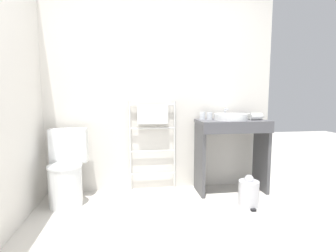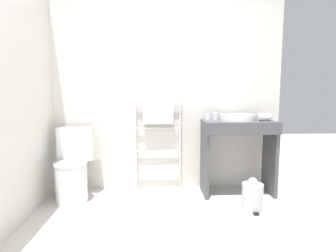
# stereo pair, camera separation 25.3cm
# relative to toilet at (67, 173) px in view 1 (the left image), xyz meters

# --- Properties ---
(wall_back) EXTENTS (2.93, 0.12, 2.42)m
(wall_back) POSITION_rel_toilet_xyz_m (1.03, 0.39, 0.87)
(wall_back) COLOR silver
(wall_back) RESTS_ON ground_plane
(wall_side) EXTENTS (0.12, 2.30, 2.42)m
(wall_side) POSITION_rel_toilet_xyz_m (-0.37, -0.45, 0.87)
(wall_side) COLOR silver
(wall_side) RESTS_ON ground_plane
(toilet) EXTENTS (0.40, 0.48, 0.82)m
(toilet) POSITION_rel_toilet_xyz_m (0.00, 0.00, 0.00)
(toilet) COLOR white
(toilet) RESTS_ON ground_plane
(towel_radiator) EXTENTS (0.58, 0.06, 1.11)m
(towel_radiator) POSITION_rel_toilet_xyz_m (0.97, 0.28, 0.46)
(towel_radiator) COLOR silver
(towel_radiator) RESTS_ON ground_plane
(vanity_counter) EXTENTS (0.83, 0.45, 0.88)m
(vanity_counter) POSITION_rel_toilet_xyz_m (1.91, 0.08, 0.24)
(vanity_counter) COLOR #4C4C51
(vanity_counter) RESTS_ON ground_plane
(sink_basin) EXTENTS (0.39, 0.39, 0.07)m
(sink_basin) POSITION_rel_toilet_xyz_m (1.89, 0.10, 0.58)
(sink_basin) COLOR white
(sink_basin) RESTS_ON vanity_counter
(faucet) EXTENTS (0.02, 0.10, 0.13)m
(faucet) POSITION_rel_toilet_xyz_m (1.89, 0.27, 0.62)
(faucet) COLOR silver
(faucet) RESTS_ON vanity_counter
(cup_near_wall) EXTENTS (0.07, 0.07, 0.09)m
(cup_near_wall) POSITION_rel_toilet_xyz_m (1.57, 0.22, 0.58)
(cup_near_wall) COLOR white
(cup_near_wall) RESTS_ON vanity_counter
(cup_near_edge) EXTENTS (0.06, 0.06, 0.09)m
(cup_near_edge) POSITION_rel_toilet_xyz_m (1.65, 0.19, 0.58)
(cup_near_edge) COLOR white
(cup_near_edge) RESTS_ON vanity_counter
(hair_dryer) EXTENTS (0.18, 0.18, 0.08)m
(hair_dryer) POSITION_rel_toilet_xyz_m (2.19, 0.06, 0.58)
(hair_dryer) COLOR white
(hair_dryer) RESTS_ON vanity_counter
(trash_bin) EXTENTS (0.21, 0.25, 0.35)m
(trash_bin) POSITION_rel_toilet_xyz_m (1.93, -0.37, -0.20)
(trash_bin) COLOR silver
(trash_bin) RESTS_ON ground_plane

